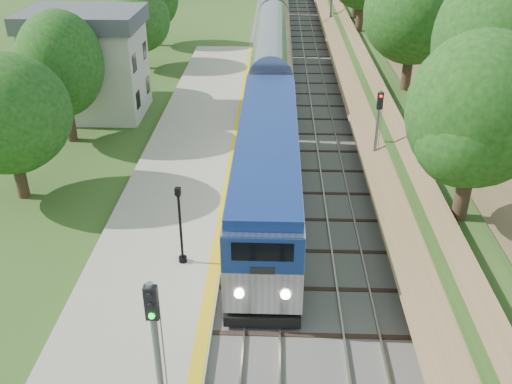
{
  "coord_description": "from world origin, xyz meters",
  "views": [
    {
      "loc": [
        0.41,
        -12.48,
        16.16
      ],
      "look_at": [
        -0.5,
        12.11,
        2.8
      ],
      "focal_mm": 40.0,
      "sensor_mm": 36.0,
      "label": 1
    }
  ],
  "objects_px": {
    "signal_platform": "(157,351)",
    "signal_farside": "(377,130)",
    "station_building": "(88,63)",
    "train": "(274,13)",
    "lamppost_far": "(181,230)"
  },
  "relations": [
    {
      "from": "train",
      "to": "lamppost_far",
      "type": "xyz_separation_m",
      "value": [
        -3.87,
        -48.44,
        -0.28
      ]
    },
    {
      "from": "station_building",
      "to": "signal_farside",
      "type": "relative_size",
      "value": 1.44
    },
    {
      "from": "signal_platform",
      "to": "signal_farside",
      "type": "bearing_deg",
      "value": 63.67
    },
    {
      "from": "train",
      "to": "signal_platform",
      "type": "height_order",
      "value": "signal_platform"
    },
    {
      "from": "train",
      "to": "signal_farside",
      "type": "bearing_deg",
      "value": -81.18
    },
    {
      "from": "signal_platform",
      "to": "signal_farside",
      "type": "relative_size",
      "value": 1.07
    },
    {
      "from": "signal_platform",
      "to": "signal_farside",
      "type": "distance_m",
      "value": 20.53
    },
    {
      "from": "train",
      "to": "signal_platform",
      "type": "relative_size",
      "value": 16.94
    },
    {
      "from": "lamppost_far",
      "to": "signal_farside",
      "type": "height_order",
      "value": "signal_farside"
    },
    {
      "from": "lamppost_far",
      "to": "signal_farside",
      "type": "distance_m",
      "value": 13.27
    },
    {
      "from": "lamppost_far",
      "to": "signal_platform",
      "type": "height_order",
      "value": "signal_platform"
    },
    {
      "from": "signal_platform",
      "to": "signal_farside",
      "type": "height_order",
      "value": "signal_platform"
    },
    {
      "from": "station_building",
      "to": "lamppost_far",
      "type": "bearing_deg",
      "value": -63.67
    },
    {
      "from": "lamppost_far",
      "to": "signal_platform",
      "type": "xyz_separation_m",
      "value": [
        0.97,
        -9.9,
        2.14
      ]
    },
    {
      "from": "lamppost_far",
      "to": "signal_platform",
      "type": "relative_size",
      "value": 0.62
    }
  ]
}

